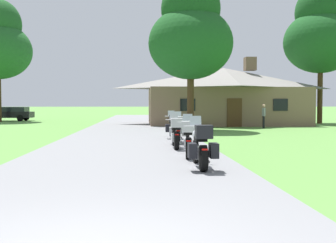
{
  "coord_description": "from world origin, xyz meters",
  "views": [
    {
      "loc": [
        0.55,
        -4.18,
        1.68
      ],
      "look_at": [
        1.88,
        16.28,
        0.81
      ],
      "focal_mm": 43.95,
      "sensor_mm": 36.0,
      "label": 1
    }
  ],
  "objects_px": {
    "motorcycle_black_second_in_row": "(188,139)",
    "tree_by_lodge_front": "(191,33)",
    "bystander_gray_shirt_near_lodge": "(264,115)",
    "parked_black_suv_far_left": "(10,113)",
    "motorcycle_orange_third_in_row": "(175,133)",
    "motorcycle_white_fourth_in_row": "(178,130)",
    "motorcycle_silver_nearest_to_camera": "(201,147)",
    "tree_right_of_lodge": "(321,33)",
    "motorcycle_silver_farthest_in_row": "(173,127)"
  },
  "relations": [
    {
      "from": "motorcycle_silver_nearest_to_camera",
      "to": "motorcycle_orange_third_in_row",
      "type": "relative_size",
      "value": 1.0
    },
    {
      "from": "bystander_gray_shirt_near_lodge",
      "to": "tree_by_lodge_front",
      "type": "distance_m",
      "value": 7.82
    },
    {
      "from": "bystander_gray_shirt_near_lodge",
      "to": "motorcycle_black_second_in_row",
      "type": "bearing_deg",
      "value": 165.37
    },
    {
      "from": "motorcycle_orange_third_in_row",
      "to": "bystander_gray_shirt_near_lodge",
      "type": "distance_m",
      "value": 15.02
    },
    {
      "from": "parked_black_suv_far_left",
      "to": "tree_right_of_lodge",
      "type": "bearing_deg",
      "value": -102.03
    },
    {
      "from": "motorcycle_black_second_in_row",
      "to": "tree_by_lodge_front",
      "type": "relative_size",
      "value": 0.22
    },
    {
      "from": "motorcycle_black_second_in_row",
      "to": "motorcycle_silver_farthest_in_row",
      "type": "height_order",
      "value": "same"
    },
    {
      "from": "motorcycle_silver_nearest_to_camera",
      "to": "motorcycle_white_fourth_in_row",
      "type": "height_order",
      "value": "same"
    },
    {
      "from": "motorcycle_silver_farthest_in_row",
      "to": "tree_by_lodge_front",
      "type": "distance_m",
      "value": 8.68
    },
    {
      "from": "motorcycle_silver_farthest_in_row",
      "to": "motorcycle_black_second_in_row",
      "type": "bearing_deg",
      "value": -90.22
    },
    {
      "from": "bystander_gray_shirt_near_lodge",
      "to": "tree_by_lodge_front",
      "type": "height_order",
      "value": "tree_by_lodge_front"
    },
    {
      "from": "motorcycle_white_fourth_in_row",
      "to": "tree_by_lodge_front",
      "type": "xyz_separation_m",
      "value": [
        1.6,
        8.97,
        5.55
      ]
    },
    {
      "from": "motorcycle_silver_nearest_to_camera",
      "to": "bystander_gray_shirt_near_lodge",
      "type": "height_order",
      "value": "bystander_gray_shirt_near_lodge"
    },
    {
      "from": "parked_black_suv_far_left",
      "to": "bystander_gray_shirt_near_lodge",
      "type": "bearing_deg",
      "value": -120.06
    },
    {
      "from": "motorcycle_black_second_in_row",
      "to": "motorcycle_white_fourth_in_row",
      "type": "bearing_deg",
      "value": 94.43
    },
    {
      "from": "bystander_gray_shirt_near_lodge",
      "to": "motorcycle_silver_nearest_to_camera",
      "type": "bearing_deg",
      "value": 168.4
    },
    {
      "from": "tree_by_lodge_front",
      "to": "parked_black_suv_far_left",
      "type": "xyz_separation_m",
      "value": [
        -16.38,
        16.2,
        -5.39
      ]
    },
    {
      "from": "motorcycle_black_second_in_row",
      "to": "motorcycle_white_fourth_in_row",
      "type": "relative_size",
      "value": 1.0
    },
    {
      "from": "bystander_gray_shirt_near_lodge",
      "to": "tree_by_lodge_front",
      "type": "relative_size",
      "value": 0.17
    },
    {
      "from": "motorcycle_orange_third_in_row",
      "to": "tree_by_lodge_front",
      "type": "xyz_separation_m",
      "value": [
        1.88,
        10.99,
        5.54
      ]
    },
    {
      "from": "bystander_gray_shirt_near_lodge",
      "to": "parked_black_suv_far_left",
      "type": "distance_m",
      "value": 25.93
    },
    {
      "from": "motorcycle_black_second_in_row",
      "to": "motorcycle_silver_nearest_to_camera",
      "type": "bearing_deg",
      "value": -83.29
    },
    {
      "from": "tree_by_lodge_front",
      "to": "parked_black_suv_far_left",
      "type": "bearing_deg",
      "value": 135.31
    },
    {
      "from": "motorcycle_silver_farthest_in_row",
      "to": "bystander_gray_shirt_near_lodge",
      "type": "bearing_deg",
      "value": 50.94
    },
    {
      "from": "motorcycle_orange_third_in_row",
      "to": "motorcycle_white_fourth_in_row",
      "type": "relative_size",
      "value": 1.0
    },
    {
      "from": "motorcycle_silver_nearest_to_camera",
      "to": "tree_right_of_lodge",
      "type": "distance_m",
      "value": 29.04
    },
    {
      "from": "motorcycle_orange_third_in_row",
      "to": "parked_black_suv_far_left",
      "type": "height_order",
      "value": "parked_black_suv_far_left"
    },
    {
      "from": "motorcycle_silver_nearest_to_camera",
      "to": "bystander_gray_shirt_near_lodge",
      "type": "relative_size",
      "value": 1.25
    },
    {
      "from": "motorcycle_silver_nearest_to_camera",
      "to": "parked_black_suv_far_left",
      "type": "bearing_deg",
      "value": 114.89
    },
    {
      "from": "motorcycle_white_fourth_in_row",
      "to": "motorcycle_silver_farthest_in_row",
      "type": "distance_m",
      "value": 2.5
    },
    {
      "from": "parked_black_suv_far_left",
      "to": "motorcycle_black_second_in_row",
      "type": "bearing_deg",
      "value": -150.89
    },
    {
      "from": "motorcycle_silver_nearest_to_camera",
      "to": "motorcycle_white_fourth_in_row",
      "type": "xyz_separation_m",
      "value": [
        0.04,
        6.85,
        0.0
      ]
    },
    {
      "from": "motorcycle_silver_nearest_to_camera",
      "to": "motorcycle_black_second_in_row",
      "type": "relative_size",
      "value": 1.0
    },
    {
      "from": "tree_right_of_lodge",
      "to": "motorcycle_silver_farthest_in_row",
      "type": "bearing_deg",
      "value": -132.75
    },
    {
      "from": "motorcycle_silver_farthest_in_row",
      "to": "bystander_gray_shirt_near_lodge",
      "type": "height_order",
      "value": "bystander_gray_shirt_near_lodge"
    },
    {
      "from": "motorcycle_white_fourth_in_row",
      "to": "bystander_gray_shirt_near_lodge",
      "type": "bearing_deg",
      "value": 61.91
    },
    {
      "from": "motorcycle_silver_farthest_in_row",
      "to": "tree_by_lodge_front",
      "type": "xyz_separation_m",
      "value": [
        1.64,
        6.47,
        5.55
      ]
    },
    {
      "from": "motorcycle_white_fourth_in_row",
      "to": "bystander_gray_shirt_near_lodge",
      "type": "distance_m",
      "value": 13.14
    },
    {
      "from": "motorcycle_white_fourth_in_row",
      "to": "tree_right_of_lodge",
      "type": "distance_m",
      "value": 23.54
    },
    {
      "from": "motorcycle_white_fourth_in_row",
      "to": "bystander_gray_shirt_near_lodge",
      "type": "relative_size",
      "value": 1.25
    },
    {
      "from": "motorcycle_silver_farthest_in_row",
      "to": "tree_by_lodge_front",
      "type": "relative_size",
      "value": 0.21
    },
    {
      "from": "motorcycle_white_fourth_in_row",
      "to": "tree_by_lodge_front",
      "type": "distance_m",
      "value": 10.67
    },
    {
      "from": "motorcycle_black_second_in_row",
      "to": "tree_right_of_lodge",
      "type": "bearing_deg",
      "value": 63.18
    },
    {
      "from": "parked_black_suv_far_left",
      "to": "tree_by_lodge_front",
      "type": "bearing_deg",
      "value": -131.91
    },
    {
      "from": "motorcycle_white_fourth_in_row",
      "to": "tree_right_of_lodge",
      "type": "bearing_deg",
      "value": 55.83
    },
    {
      "from": "motorcycle_black_second_in_row",
      "to": "tree_right_of_lodge",
      "type": "xyz_separation_m",
      "value": [
        14.0,
        22.08,
        7.16
      ]
    },
    {
      "from": "tree_by_lodge_front",
      "to": "motorcycle_silver_farthest_in_row",
      "type": "bearing_deg",
      "value": -104.2
    },
    {
      "from": "motorcycle_silver_farthest_in_row",
      "to": "parked_black_suv_far_left",
      "type": "distance_m",
      "value": 27.04
    },
    {
      "from": "motorcycle_silver_farthest_in_row",
      "to": "parked_black_suv_far_left",
      "type": "bearing_deg",
      "value": 123.27
    },
    {
      "from": "motorcycle_orange_third_in_row",
      "to": "motorcycle_silver_farthest_in_row",
      "type": "height_order",
      "value": "same"
    }
  ]
}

